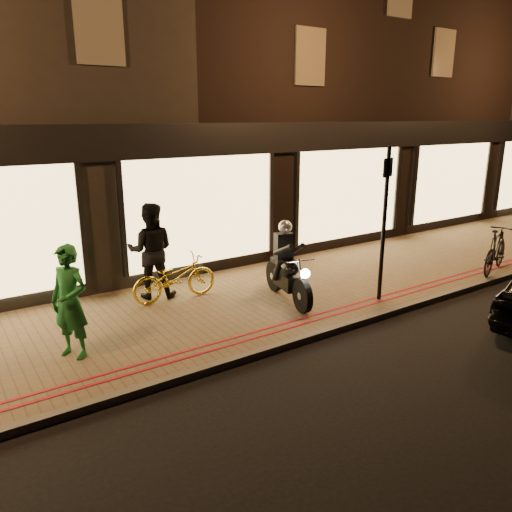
{
  "coord_description": "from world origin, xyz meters",
  "views": [
    {
      "loc": [
        -5.15,
        -5.81,
        3.64
      ],
      "look_at": [
        -0.08,
        1.69,
        1.1
      ],
      "focal_mm": 35.0,
      "sensor_mm": 36.0,
      "label": 1
    }
  ],
  "objects": [
    {
      "name": "sidewalk",
      "position": [
        0.0,
        2.0,
        0.06
      ],
      "size": [
        50.0,
        4.0,
        0.12
      ],
      "primitive_type": "cube",
      "color": "brown",
      "rests_on": "ground"
    },
    {
      "name": "ground",
      "position": [
        0.0,
        0.0,
        0.0
      ],
      "size": [
        90.0,
        90.0,
        0.0
      ],
      "primitive_type": "plane",
      "color": "black",
      "rests_on": "ground"
    },
    {
      "name": "building_row",
      "position": [
        -0.0,
        8.99,
        4.25
      ],
      "size": [
        48.0,
        10.11,
        8.5
      ],
      "color": "black",
      "rests_on": "ground"
    },
    {
      "name": "person_green",
      "position": [
        -3.56,
        1.47,
        0.99
      ],
      "size": [
        0.7,
        0.76,
        1.74
      ],
      "primitive_type": "imported",
      "rotation": [
        0.0,
        0.0,
        -0.97
      ],
      "color": "#1C692E",
      "rests_on": "sidewalk"
    },
    {
      "name": "bicycle_dark",
      "position": [
        5.71,
        0.32,
        0.65
      ],
      "size": [
        1.84,
        1.02,
        1.07
      ],
      "primitive_type": "imported",
      "rotation": [
        0.0,
        0.0,
        1.88
      ],
      "color": "black",
      "rests_on": "sidewalk"
    },
    {
      "name": "motorcycle",
      "position": [
        0.57,
        1.57,
        0.73
      ],
      "size": [
        0.73,
        1.92,
        1.59
      ],
      "rotation": [
        0.0,
        0.0,
        -0.22
      ],
      "color": "black",
      "rests_on": "sidewalk"
    },
    {
      "name": "kerb_stone",
      "position": [
        0.0,
        0.05,
        0.06
      ],
      "size": [
        50.0,
        0.14,
        0.12
      ],
      "primitive_type": "cube",
      "color": "#59544C",
      "rests_on": "ground"
    },
    {
      "name": "person_dark",
      "position": [
        -1.54,
        3.24,
        1.08
      ],
      "size": [
        1.16,
        1.07,
        1.91
      ],
      "primitive_type": "imported",
      "rotation": [
        0.0,
        0.0,
        2.66
      ],
      "color": "black",
      "rests_on": "sidewalk"
    },
    {
      "name": "sign_post",
      "position": [
        2.14,
        0.58,
        1.8
      ],
      "size": [
        0.34,
        0.13,
        3.0
      ],
      "rotation": [
        0.0,
        0.0,
        0.3
      ],
      "color": "black",
      "rests_on": "sidewalk"
    },
    {
      "name": "red_kerb_lines",
      "position": [
        0.0,
        0.55,
        0.12
      ],
      "size": [
        50.0,
        0.26,
        0.01
      ],
      "color": "maroon",
      "rests_on": "sidewalk"
    },
    {
      "name": "bicycle_gold",
      "position": [
        -1.25,
        2.83,
        0.57
      ],
      "size": [
        1.74,
        0.67,
        0.9
      ],
      "primitive_type": "imported",
      "rotation": [
        0.0,
        0.0,
        1.53
      ],
      "color": "yellow",
      "rests_on": "sidewalk"
    }
  ]
}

